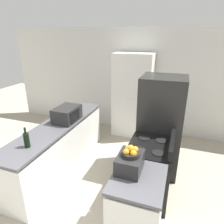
% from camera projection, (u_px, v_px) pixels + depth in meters
% --- Properties ---
extents(wall_back, '(7.00, 0.06, 2.60)m').
position_uv_depth(wall_back, '(133.00, 81.00, 5.11)').
color(wall_back, silver).
rests_on(wall_back, ground_plane).
extents(counter_left, '(0.60, 2.56, 0.91)m').
position_uv_depth(counter_left, '(60.00, 147.00, 3.75)').
color(counter_left, silver).
rests_on(counter_left, ground_plane).
extents(counter_right, '(0.60, 0.71, 0.91)m').
position_uv_depth(counter_right, '(136.00, 209.00, 2.41)').
color(counter_right, silver).
rests_on(counter_right, ground_plane).
extents(pantry_cabinet, '(0.92, 0.59, 2.03)m').
position_uv_depth(pantry_cabinet, '(133.00, 96.00, 4.90)').
color(pantry_cabinet, white).
rests_on(pantry_cabinet, ground_plane).
extents(stove, '(0.66, 0.74, 1.07)m').
position_uv_depth(stove, '(149.00, 171.00, 3.06)').
color(stove, black).
rests_on(stove, ground_plane).
extents(refrigerator, '(0.77, 0.69, 1.78)m').
position_uv_depth(refrigerator, '(160.00, 126.00, 3.55)').
color(refrigerator, black).
rests_on(refrigerator, ground_plane).
extents(microwave, '(0.37, 0.52, 0.27)m').
position_uv_depth(microwave, '(67.00, 114.00, 3.69)').
color(microwave, black).
rests_on(microwave, counter_left).
extents(wine_bottle, '(0.08, 0.08, 0.31)m').
position_uv_depth(wine_bottle, '(27.00, 140.00, 2.81)').
color(wine_bottle, black).
rests_on(wine_bottle, counter_left).
extents(toaster_oven, '(0.29, 0.38, 0.20)m').
position_uv_depth(toaster_oven, '(130.00, 162.00, 2.34)').
color(toaster_oven, black).
rests_on(toaster_oven, counter_right).
extents(fruit_bowl, '(0.21, 0.21, 0.14)m').
position_uv_depth(fruit_bowl, '(131.00, 152.00, 2.28)').
color(fruit_bowl, black).
rests_on(fruit_bowl, toaster_oven).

